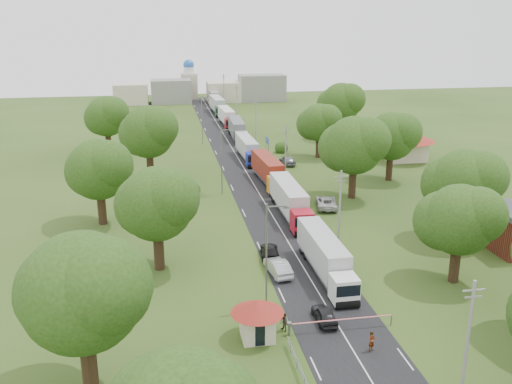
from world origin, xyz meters
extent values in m
plane|color=#2B4517|center=(0.00, 0.00, 0.00)|extent=(260.00, 260.00, 0.00)
cube|color=black|center=(0.00, 20.00, 0.00)|extent=(8.00, 200.00, 0.04)
cylinder|color=slate|center=(-4.50, -25.00, 0.55)|extent=(0.20, 0.20, 1.10)
cube|color=slate|center=(-4.50, -25.00, 1.05)|extent=(0.35, 0.35, 0.25)
cylinder|color=red|center=(0.00, -25.00, 1.00)|extent=(9.00, 0.12, 0.12)
cylinder|color=slate|center=(4.50, -25.00, 0.50)|extent=(0.10, 0.10, 1.00)
cube|color=beige|center=(-7.20, -25.00, 1.20)|extent=(2.60, 2.60, 2.40)
cone|color=maroon|center=(-7.20, -25.00, 2.90)|extent=(4.40, 4.40, 1.10)
cube|color=black|center=(-5.89, -25.00, 1.40)|extent=(0.02, 1.20, 0.90)
cube|color=black|center=(-7.20, -26.31, 1.00)|extent=(0.80, 0.02, 1.90)
cylinder|color=slate|center=(5.20, 33.80, 2.00)|extent=(0.12, 0.12, 4.00)
cylinder|color=slate|center=(5.20, 36.20, 2.00)|extent=(0.12, 0.12, 4.00)
cube|color=navy|center=(5.20, 35.00, 3.60)|extent=(0.06, 3.00, 1.00)
cube|color=silver|center=(5.20, 35.00, 3.60)|extent=(0.07, 3.10, 0.06)
cylinder|color=gray|center=(5.50, -35.00, 4.50)|extent=(0.24, 0.24, 9.00)
cube|color=gray|center=(5.50, -35.00, 8.30)|extent=(1.60, 0.10, 0.10)
cube|color=gray|center=(5.50, -35.00, 7.80)|extent=(1.20, 0.10, 0.10)
cylinder|color=gray|center=(5.50, -7.00, 4.50)|extent=(0.24, 0.24, 9.00)
cube|color=gray|center=(5.50, -7.00, 8.30)|extent=(1.60, 0.10, 0.10)
cube|color=gray|center=(5.50, -7.00, 7.80)|extent=(1.20, 0.10, 0.10)
cylinder|color=gray|center=(5.50, 21.00, 4.50)|extent=(0.24, 0.24, 9.00)
cube|color=gray|center=(5.50, 21.00, 8.30)|extent=(1.60, 0.10, 0.10)
cube|color=gray|center=(5.50, 21.00, 7.80)|extent=(1.20, 0.10, 0.10)
cylinder|color=gray|center=(5.50, 49.00, 4.50)|extent=(0.24, 0.24, 9.00)
cube|color=gray|center=(5.50, 49.00, 8.30)|extent=(1.60, 0.10, 0.10)
cube|color=gray|center=(5.50, 49.00, 7.80)|extent=(1.20, 0.10, 0.10)
cylinder|color=gray|center=(5.50, 77.00, 4.50)|extent=(0.24, 0.24, 9.00)
cube|color=gray|center=(5.50, 77.00, 8.30)|extent=(1.60, 0.10, 0.10)
cube|color=gray|center=(5.50, 77.00, 7.80)|extent=(1.20, 0.10, 0.10)
cylinder|color=gray|center=(5.50, 105.00, 4.50)|extent=(0.24, 0.24, 9.00)
cube|color=gray|center=(5.50, 105.00, 8.30)|extent=(1.60, 0.10, 0.10)
cube|color=gray|center=(5.50, 105.00, 7.80)|extent=(1.20, 0.10, 0.10)
cylinder|color=slate|center=(-5.50, -20.00, 5.00)|extent=(0.16, 0.16, 10.00)
cube|color=slate|center=(-4.60, -20.00, 9.70)|extent=(1.80, 0.10, 0.10)
cube|color=slate|center=(-3.80, -20.00, 9.55)|extent=(0.50, 0.22, 0.15)
cylinder|color=slate|center=(-5.50, 15.00, 5.00)|extent=(0.16, 0.16, 10.00)
cube|color=slate|center=(-4.60, 15.00, 9.70)|extent=(1.80, 0.10, 0.10)
cube|color=slate|center=(-3.80, 15.00, 9.55)|extent=(0.50, 0.22, 0.15)
cylinder|color=slate|center=(-5.50, 50.00, 5.00)|extent=(0.16, 0.16, 10.00)
cube|color=slate|center=(-4.60, 50.00, 9.70)|extent=(1.80, 0.10, 0.10)
cube|color=slate|center=(-3.80, 50.00, 9.55)|extent=(0.50, 0.22, 0.15)
cylinder|color=#382616|center=(14.00, -18.00, 1.92)|extent=(1.04, 1.04, 3.85)
sphere|color=#233C10|center=(14.00, -18.00, 6.60)|extent=(7.00, 7.00, 7.00)
sphere|color=#233C10|center=(15.25, -19.00, 7.35)|extent=(5.50, 5.50, 5.50)
sphere|color=#233C10|center=(13.00, -16.75, 6.10)|extent=(6.00, 6.00, 6.00)
cylinder|color=#382616|center=(20.00, -8.00, 2.10)|extent=(1.08, 1.08, 4.20)
sphere|color=#233C10|center=(20.00, -8.00, 7.22)|extent=(7.70, 7.70, 7.70)
sphere|color=#233C10|center=(21.38, -9.10, 8.05)|extent=(6.05, 6.05, 6.05)
sphere|color=#233C10|center=(18.90, -6.62, 6.67)|extent=(6.60, 6.60, 6.60)
cylinder|color=#382616|center=(13.00, 10.00, 2.27)|extent=(1.12, 1.12, 4.55)
sphere|color=#233C10|center=(13.00, 10.00, 7.85)|extent=(8.40, 8.40, 8.40)
sphere|color=#233C10|center=(14.50, 8.80, 8.75)|extent=(6.60, 6.60, 6.60)
sphere|color=#233C10|center=(11.80, 11.50, 7.25)|extent=(7.20, 7.20, 7.20)
cylinder|color=#382616|center=(22.00, 18.00, 2.10)|extent=(1.08, 1.08, 4.20)
sphere|color=#233C10|center=(22.00, 18.00, 7.22)|extent=(7.70, 7.70, 7.70)
sphere|color=#233C10|center=(23.38, 16.90, 8.05)|extent=(6.05, 6.05, 6.05)
sphere|color=#233C10|center=(20.90, 19.38, 6.67)|extent=(6.60, 6.60, 6.60)
cylinder|color=#382616|center=(15.00, 35.00, 1.92)|extent=(1.04, 1.04, 3.85)
sphere|color=#233C10|center=(15.00, 35.00, 6.60)|extent=(7.00, 7.00, 7.00)
sphere|color=#233C10|center=(16.25, 34.00, 7.35)|extent=(5.50, 5.50, 5.50)
sphere|color=#233C10|center=(14.00, 36.25, 6.10)|extent=(6.00, 6.00, 6.00)
cylinder|color=#382616|center=(24.00, 50.00, 2.27)|extent=(1.12, 1.12, 4.55)
sphere|color=#233C10|center=(24.00, 50.00, 7.85)|extent=(8.40, 8.40, 8.40)
sphere|color=#233C10|center=(25.50, 48.80, 8.75)|extent=(6.60, 6.60, 6.60)
sphere|color=#233C10|center=(22.80, 51.50, 7.25)|extent=(7.20, 7.20, 7.20)
cylinder|color=#382616|center=(-20.00, -30.00, 2.27)|extent=(1.12, 1.12, 4.55)
sphere|color=#233C10|center=(-20.00, -30.00, 7.85)|extent=(8.40, 8.40, 8.40)
sphere|color=#233C10|center=(-18.50, -31.20, 8.75)|extent=(6.60, 6.60, 6.60)
sphere|color=#233C10|center=(-21.20, -28.50, 7.25)|extent=(7.20, 7.20, 7.20)
cylinder|color=#382616|center=(-15.00, -10.00, 2.10)|extent=(1.08, 1.08, 4.20)
sphere|color=#233C10|center=(-15.00, -10.00, 7.22)|extent=(7.70, 7.70, 7.70)
sphere|color=#233C10|center=(-13.62, -11.10, 8.05)|extent=(6.05, 6.05, 6.05)
sphere|color=#233C10|center=(-16.10, -8.62, 6.67)|extent=(6.60, 6.60, 6.60)
cylinder|color=#382616|center=(-22.00, 5.00, 2.10)|extent=(1.08, 1.08, 4.20)
sphere|color=#233C10|center=(-22.00, 5.00, 7.22)|extent=(7.70, 7.70, 7.70)
sphere|color=#233C10|center=(-20.62, 3.90, 8.05)|extent=(6.05, 6.05, 6.05)
sphere|color=#233C10|center=(-23.10, 6.38, 6.67)|extent=(6.60, 6.60, 6.60)
cylinder|color=#382616|center=(-16.00, 25.00, 2.27)|extent=(1.12, 1.12, 4.55)
sphere|color=#233C10|center=(-16.00, 25.00, 7.85)|extent=(8.40, 8.40, 8.40)
sphere|color=#233C10|center=(-14.50, 23.80, 8.75)|extent=(6.60, 6.60, 6.60)
sphere|color=#233C10|center=(-17.20, 26.50, 7.25)|extent=(7.20, 7.20, 7.20)
cylinder|color=#382616|center=(-24.00, 45.00, 2.10)|extent=(1.08, 1.08, 4.20)
sphere|color=#233C10|center=(-24.00, 45.00, 7.22)|extent=(7.70, 7.70, 7.70)
sphere|color=#233C10|center=(-22.62, 43.90, 8.05)|extent=(6.05, 6.05, 6.05)
sphere|color=#233C10|center=(-25.10, 46.38, 6.67)|extent=(6.60, 6.60, 6.60)
cube|color=beige|center=(30.00, 30.00, 2.00)|extent=(7.00, 5.00, 4.00)
cone|color=maroon|center=(30.00, 30.00, 4.90)|extent=(10.08, 10.08, 1.80)
cube|color=gray|center=(-10.00, 110.00, 3.50)|extent=(12.00, 8.00, 7.00)
cube|color=beige|center=(6.00, 110.00, 3.00)|extent=(10.00, 8.00, 6.00)
cube|color=gray|center=(18.00, 110.00, 4.00)|extent=(14.00, 8.00, 8.00)
cube|color=beige|center=(-22.00, 110.00, 3.00)|extent=(10.00, 8.00, 6.00)
cube|color=beige|center=(-4.00, 118.00, 4.00)|extent=(5.00, 5.00, 8.00)
cylinder|color=silver|center=(-4.00, 118.00, 9.00)|extent=(3.20, 3.20, 2.00)
sphere|color=#2659B2|center=(-4.00, 118.00, 10.60)|extent=(3.40, 3.40, 3.40)
cube|color=white|center=(1.69, -20.58, 1.53)|extent=(2.38, 2.38, 2.46)
cube|color=black|center=(1.69, -21.77, 1.87)|extent=(2.27, 0.03, 1.08)
cube|color=slate|center=(1.69, -21.71, 0.54)|extent=(2.17, 0.26, 0.34)
cube|color=slate|center=(1.69, -13.68, 0.74)|extent=(2.33, 11.34, 0.30)
cube|color=#B8B8BD|center=(1.69, -13.39, 2.51)|extent=(2.53, 11.64, 2.96)
cylinder|color=black|center=(1.69, -21.46, 0.49)|extent=(2.32, 0.99, 0.99)
cylinder|color=black|center=(1.69, -19.69, 0.49)|extent=(2.32, 0.99, 0.99)
cylinder|color=black|center=(1.69, -10.23, 0.49)|extent=(2.32, 0.99, 0.99)
cylinder|color=black|center=(1.69, -8.76, 0.49)|extent=(2.32, 0.99, 0.99)
cube|color=#B11426|center=(2.24, -2.81, 1.62)|extent=(2.51, 2.51, 2.61)
cube|color=black|center=(2.24, -4.07, 1.98)|extent=(2.40, 0.02, 1.15)
cube|color=slate|center=(2.24, -4.01, 0.57)|extent=(2.30, 0.25, 0.37)
cube|color=slate|center=(2.24, 4.49, 0.78)|extent=(2.42, 12.00, 0.31)
cube|color=silver|center=(2.24, 4.81, 2.66)|extent=(2.63, 12.32, 3.13)
cylinder|color=black|center=(2.24, -3.75, 0.52)|extent=(2.45, 1.04, 1.04)
cylinder|color=black|center=(2.24, -1.87, 0.52)|extent=(2.45, 1.04, 1.04)
cylinder|color=black|center=(2.24, 8.15, 0.52)|extent=(2.45, 1.04, 1.04)
cylinder|color=black|center=(2.24, 9.71, 0.52)|extent=(2.45, 1.04, 1.04)
cube|color=orange|center=(2.40, 13.21, 1.55)|extent=(2.54, 2.54, 2.50)
cube|color=black|center=(2.40, 12.00, 1.90)|extent=(2.29, 0.16, 1.10)
cube|color=slate|center=(2.40, 12.06, 0.55)|extent=(2.21, 0.38, 0.35)
cube|color=slate|center=(2.40, 20.20, 0.75)|extent=(2.99, 11.60, 0.30)
cube|color=maroon|center=(2.40, 20.50, 2.55)|extent=(3.20, 11.91, 2.99)
cylinder|color=black|center=(2.40, 12.31, 0.50)|extent=(2.35, 1.00, 1.00)
cylinder|color=black|center=(2.40, 14.11, 0.50)|extent=(2.35, 1.00, 1.00)
cylinder|color=black|center=(2.40, 23.69, 0.50)|extent=(2.35, 1.00, 1.00)
cylinder|color=black|center=(2.40, 25.19, 0.50)|extent=(2.35, 1.00, 1.00)
cube|color=navy|center=(1.65, 29.62, 1.46)|extent=(2.34, 2.34, 2.36)
cube|color=black|center=(1.65, 28.48, 1.79)|extent=(2.17, 0.10, 1.04)
cube|color=slate|center=(1.65, 28.53, 0.52)|extent=(2.08, 0.33, 0.33)
cube|color=slate|center=(1.65, 36.22, 0.71)|extent=(2.56, 10.92, 0.28)
cube|color=#B8B7BC|center=(1.65, 36.50, 2.40)|extent=(2.76, 11.21, 2.83)
cylinder|color=black|center=(1.65, 28.77, 0.47)|extent=(2.22, 0.94, 0.94)
cylinder|color=black|center=(1.65, 30.47, 0.47)|extent=(2.22, 0.94, 0.94)
cylinder|color=black|center=(1.65, 39.52, 0.47)|extent=(2.22, 0.94, 0.94)
cylinder|color=black|center=(1.65, 40.93, 0.47)|extent=(2.22, 0.94, 0.94)
cube|color=#B4B4B4|center=(2.29, 47.67, 1.55)|extent=(2.49, 2.49, 2.50)
cube|color=black|center=(2.29, 46.46, 1.90)|extent=(2.30, 0.10, 1.10)
cube|color=slate|center=(2.29, 46.52, 0.55)|extent=(2.21, 0.33, 0.35)
cube|color=slate|center=(2.29, 54.68, 0.75)|extent=(2.72, 11.59, 0.30)
cube|color=slate|center=(2.29, 54.98, 2.55)|extent=(2.93, 11.90, 3.00)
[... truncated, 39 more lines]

